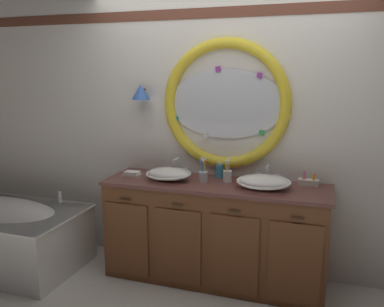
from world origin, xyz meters
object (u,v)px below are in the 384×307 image
soap_dispenser (219,171)px  toothbrush_holder_right (227,175)px  folded_hand_towel (132,174)px  sink_basin_right (264,182)px  toothbrush_holder_left (203,175)px  toiletry_basket (308,182)px  sink_basin_left (169,174)px

soap_dispenser → toothbrush_holder_right: bearing=-49.5°
toothbrush_holder_right → folded_hand_towel: toothbrush_holder_right is taller
soap_dispenser → folded_hand_towel: 0.80m
soap_dispenser → folded_hand_towel: bearing=-165.1°
soap_dispenser → folded_hand_towel: size_ratio=1.03×
sink_basin_right → toothbrush_holder_right: toothbrush_holder_right is taller
toothbrush_holder_left → folded_hand_towel: (-0.67, -0.03, -0.03)m
toothbrush_holder_left → toothbrush_holder_right: toothbrush_holder_left is taller
sink_basin_right → soap_dispenser: soap_dispenser is taller
soap_dispenser → toiletry_basket: soap_dispenser is taller
sink_basin_right → toothbrush_holder_left: (-0.53, 0.05, -0.00)m
sink_basin_right → soap_dispenser: size_ratio=3.03×
sink_basin_left → toiletry_basket: toiletry_basket is taller
toothbrush_holder_left → toothbrush_holder_right: bearing=13.5°
sink_basin_left → toothbrush_holder_left: toothbrush_holder_left is taller
toothbrush_holder_left → folded_hand_towel: 0.67m
toothbrush_holder_right → soap_dispenser: bearing=130.5°
toothbrush_holder_left → soap_dispenser: 0.20m
soap_dispenser → sink_basin_right: bearing=-27.2°
sink_basin_left → soap_dispenser: (0.40, 0.22, 0.01)m
sink_basin_left → toothbrush_holder_right: 0.52m
folded_hand_towel → toothbrush_holder_right: bearing=5.3°
sink_basin_left → folded_hand_towel: 0.37m
toothbrush_holder_right → folded_hand_towel: (-0.87, -0.08, -0.04)m
sink_basin_right → folded_hand_towel: size_ratio=3.11×
sink_basin_left → folded_hand_towel: sink_basin_left is taller
toothbrush_holder_left → soap_dispenser: (0.10, 0.17, 0.01)m
sink_basin_right → sink_basin_left: bearing=180.0°
toothbrush_holder_left → soap_dispenser: size_ratio=1.46×
sink_basin_right → folded_hand_towel: (-1.20, 0.02, -0.03)m
sink_basin_right → toothbrush_holder_left: 0.53m
soap_dispenser → toiletry_basket: size_ratio=0.87×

